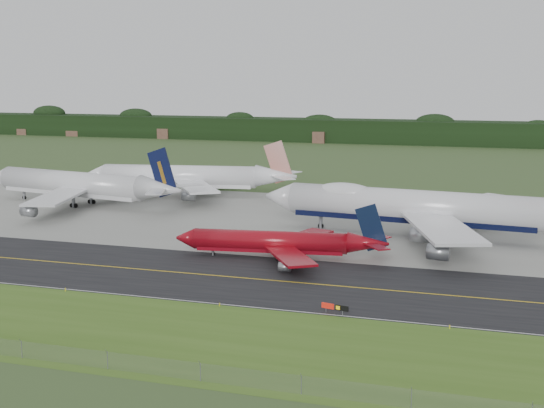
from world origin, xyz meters
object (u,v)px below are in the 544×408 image
at_px(jet_red_737, 282,243).
at_px(jet_star_tail, 191,177).
at_px(jet_navy_gold, 82,185).
at_px(taxiway_sign, 335,307).
at_px(jet_ba_747, 425,207).

height_order(jet_red_737, jet_star_tail, jet_star_tail).
bearing_deg(jet_navy_gold, taxiway_sign, -39.70).
distance_m(jet_ba_747, jet_star_tail, 81.28).
bearing_deg(jet_ba_747, jet_navy_gold, 171.73).
distance_m(jet_red_737, jet_navy_gold, 80.58).
bearing_deg(jet_ba_747, jet_red_737, -130.66).
relative_size(jet_ba_747, taxiway_sign, 18.15).
height_order(jet_ba_747, jet_star_tail, jet_ba_747).
bearing_deg(jet_navy_gold, jet_ba_747, -8.27).
xyz_separation_m(jet_red_737, jet_star_tail, (-47.90, 65.93, 2.44)).
relative_size(jet_navy_gold, jet_star_tail, 1.05).
relative_size(jet_red_737, jet_star_tail, 0.66).
xyz_separation_m(jet_ba_747, jet_red_737, (-23.86, -27.78, -3.50)).
xyz_separation_m(jet_red_737, jet_navy_gold, (-69.15, 41.30, 2.51)).
bearing_deg(jet_star_tail, jet_ba_747, -28.00).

